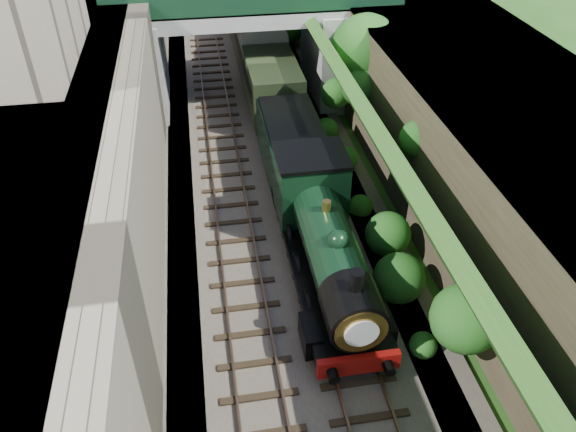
{
  "coord_description": "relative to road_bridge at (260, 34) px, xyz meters",
  "views": [
    {
      "loc": [
        -2.89,
        -8.64,
        15.39
      ],
      "look_at": [
        0.0,
        8.53,
        2.26
      ],
      "focal_mm": 35.0,
      "sensor_mm": 36.0,
      "label": 1
    }
  ],
  "objects": [
    {
      "name": "track_left",
      "position": [
        -2.94,
        -4.0,
        -3.83
      ],
      "size": [
        2.5,
        90.0,
        0.2
      ],
      "color": "black",
      "rests_on": "trackbed"
    },
    {
      "name": "embankment_slope",
      "position": [
        4.03,
        -5.32,
        -1.35
      ],
      "size": [
        4.33,
        90.0,
        6.36
      ],
      "color": "#1E4714",
      "rests_on": "ground"
    },
    {
      "name": "track_right",
      "position": [
        0.26,
        -4.0,
        -3.83
      ],
      "size": [
        2.5,
        90.0,
        0.2
      ],
      "color": "black",
      "rests_on": "trackbed"
    },
    {
      "name": "locomotive",
      "position": [
        0.26,
        -16.89,
        -2.18
      ],
      "size": [
        3.1,
        10.22,
        3.83
      ],
      "color": "black",
      "rests_on": "trackbed"
    },
    {
      "name": "retaining_wall",
      "position": [
        -6.44,
        -4.0,
        -0.58
      ],
      "size": [
        1.0,
        90.0,
        7.0
      ],
      "primitive_type": "cube",
      "color": "#756B56",
      "rests_on": "ground"
    },
    {
      "name": "road_bridge",
      "position": [
        0.0,
        0.0,
        0.0
      ],
      "size": [
        16.0,
        6.4,
        7.25
      ],
      "color": "gray",
      "rests_on": "ground"
    },
    {
      "name": "street_plateau_left",
      "position": [
        -9.94,
        -4.0,
        -0.58
      ],
      "size": [
        6.0,
        90.0,
        7.0
      ],
      "primitive_type": "cube",
      "color": "#262628",
      "rests_on": "ground"
    },
    {
      "name": "trackbed",
      "position": [
        -0.94,
        -4.0,
        -3.98
      ],
      "size": [
        10.0,
        90.0,
        0.2
      ],
      "primitive_type": "cube",
      "color": "#473F38",
      "rests_on": "ground"
    },
    {
      "name": "street_plateau_right",
      "position": [
        8.56,
        -4.0,
        -0.95
      ],
      "size": [
        8.0,
        90.0,
        6.25
      ],
      "primitive_type": "cube",
      "color": "#262628",
      "rests_on": "ground"
    },
    {
      "name": "coach_front",
      "position": [
        0.26,
        3.08,
        -2.03
      ],
      "size": [
        2.9,
        18.0,
        3.7
      ],
      "color": "black",
      "rests_on": "trackbed"
    },
    {
      "name": "tree",
      "position": [
        4.97,
        -5.1,
        0.57
      ],
      "size": [
        3.6,
        3.8,
        6.6
      ],
      "color": "black",
      "rests_on": "ground"
    },
    {
      "name": "tender",
      "position": [
        0.26,
        -9.52,
        -2.46
      ],
      "size": [
        2.7,
        6.0,
        3.05
      ],
      "color": "black",
      "rests_on": "trackbed"
    },
    {
      "name": "building_near",
      "position": [
        -10.44,
        -10.0,
        4.92
      ],
      "size": [
        4.0,
        8.0,
        4.0
      ],
      "primitive_type": "cube",
      "color": "gray",
      "rests_on": "street_plateau_left"
    }
  ]
}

